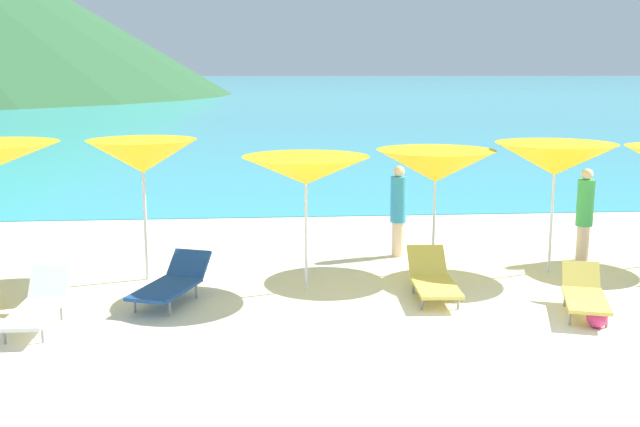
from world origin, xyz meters
The scene contains 13 objects.
ground_plane centered at (0.00, 10.00, -0.15)m, with size 50.00×100.00×0.30m, color beige.
ocean_water centered at (0.00, 228.89, 0.01)m, with size 650.00×440.00×0.02m, color #38B7CC.
umbrella_1 centered at (-4.66, 3.83, 2.02)m, with size 1.92×1.92×2.29m.
umbrella_2 centered at (-2.10, 2.99, 1.88)m, with size 2.01×2.01×2.10m.
umbrella_3 centered at (0.13, 3.97, 1.80)m, with size 2.12×2.12×2.07m.
umbrella_4 centered at (2.07, 3.73, 1.93)m, with size 2.05×2.05×2.19m.
lounge_chair_0 centered at (1.72, 1.55, 0.29)m, with size 0.98×1.60×0.59m.
lounge_chair_2 centered at (-4.12, 2.57, 0.30)m, with size 1.16×1.73×0.62m.
lounge_chair_4 centered at (-5.78, 1.61, 0.30)m, with size 0.55×1.62×0.67m.
lounge_chair_5 centered at (-0.22, 2.49, 0.29)m, with size 0.68×1.64×0.63m.
beachgoer_0 centered at (2.97, 4.45, 0.89)m, with size 0.30×0.30×1.67m.
beachgoer_1 centered at (-0.28, 5.04, 0.90)m, with size 0.29×0.29×1.68m.
beach_ball centered at (1.64, 0.95, 0.14)m, with size 0.27×0.27×0.27m, color #D83372.
Camera 1 is at (-2.81, -8.21, 3.37)m, focal length 42.02 mm.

